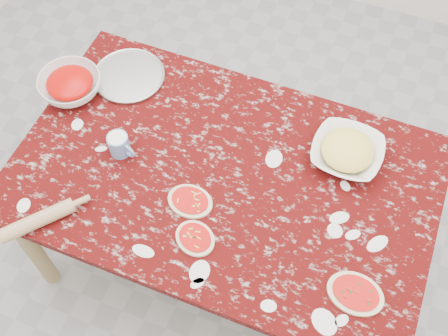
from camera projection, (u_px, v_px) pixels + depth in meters
ground at (224, 253)px, 2.78m from camera, size 4.00×4.00×0.00m
worktable at (224, 186)px, 2.21m from camera, size 1.60×1.00×0.75m
pizza_tray at (129, 76)px, 2.39m from camera, size 0.33×0.33×0.01m
sauce_bowl at (70, 85)px, 2.32m from camera, size 0.29×0.29×0.08m
cheese_bowl at (347, 153)px, 2.15m from camera, size 0.27×0.27×0.07m
flour_mug at (120, 145)px, 2.15m from camera, size 0.12×0.08×0.09m
pizza_left at (190, 201)px, 2.07m from camera, size 0.18×0.14×0.02m
pizza_mid at (195, 238)px, 1.99m from camera, size 0.19×0.18×0.02m
pizza_right at (355, 293)px, 1.89m from camera, size 0.20×0.16×0.02m
rolling_pin at (37, 221)px, 2.01m from camera, size 0.22×0.25×0.05m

